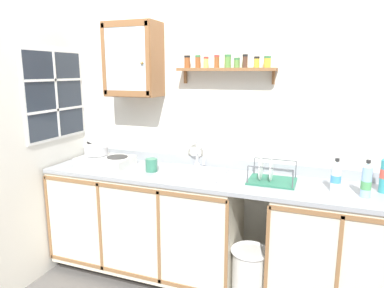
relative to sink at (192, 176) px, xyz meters
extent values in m
cube|color=silver|center=(0.17, 0.27, 0.41)|extent=(3.38, 0.05, 2.62)
cube|color=black|center=(-0.41, -0.01, -0.86)|extent=(1.54, 0.51, 0.08)
cube|color=beige|center=(-0.41, -0.04, -0.41)|extent=(1.57, 0.57, 0.81)
cube|color=brown|center=(-0.41, -0.33, -0.04)|extent=(1.57, 0.01, 0.03)
cube|color=brown|center=(-0.41, -0.33, -0.77)|extent=(1.57, 0.01, 0.03)
cube|color=brown|center=(-1.19, -0.33, -0.41)|extent=(0.02, 0.01, 0.75)
cube|color=brown|center=(-0.67, -0.33, -0.41)|extent=(0.02, 0.01, 0.75)
cube|color=brown|center=(-0.15, -0.33, -0.41)|extent=(0.02, 0.01, 0.75)
cube|color=brown|center=(0.38, -0.33, -0.41)|extent=(0.02, 0.01, 0.75)
cube|color=beige|center=(1.10, -0.04, -0.41)|extent=(0.88, 0.57, 0.81)
cube|color=brown|center=(1.10, -0.33, -0.04)|extent=(0.88, 0.01, 0.03)
cube|color=brown|center=(0.66, -0.33, -0.41)|extent=(0.02, 0.01, 0.75)
cube|color=brown|center=(1.10, -0.33, -0.41)|extent=(0.02, 0.01, 0.75)
cube|color=gray|center=(0.17, -0.04, 0.01)|extent=(2.74, 0.60, 0.03)
cube|color=gray|center=(0.17, 0.24, 0.07)|extent=(2.74, 0.02, 0.08)
cube|color=silver|center=(0.00, -0.02, 0.03)|extent=(0.51, 0.41, 0.01)
cube|color=slate|center=(0.00, -0.02, -0.09)|extent=(0.43, 0.33, 0.01)
cube|color=slate|center=(0.00, 0.15, -0.03)|extent=(0.43, 0.01, 0.12)
cube|color=slate|center=(0.00, -0.19, -0.03)|extent=(0.43, 0.01, 0.12)
cylinder|color=#4C4C51|center=(0.00, -0.02, -0.09)|extent=(0.04, 0.04, 0.01)
cylinder|color=silver|center=(-0.03, 0.21, 0.04)|extent=(0.05, 0.05, 0.02)
cylinder|color=silver|center=(-0.03, 0.21, 0.14)|extent=(0.02, 0.02, 0.19)
torus|color=silver|center=(-0.03, 0.14, 0.24)|extent=(0.14, 0.02, 0.14)
cylinder|color=silver|center=(0.03, 0.21, 0.07)|extent=(0.02, 0.02, 0.05)
cube|color=silver|center=(-0.77, -0.05, 0.06)|extent=(0.44, 0.30, 0.08)
cylinder|color=#2D2D2D|center=(-0.88, -0.03, 0.11)|extent=(0.18, 0.18, 0.01)
cylinder|color=#2D2D2D|center=(-0.67, -0.03, 0.11)|extent=(0.18, 0.18, 0.01)
cylinder|color=black|center=(-0.88, -0.19, 0.06)|extent=(0.03, 0.02, 0.03)
cylinder|color=black|center=(-0.67, -0.19, 0.06)|extent=(0.03, 0.02, 0.03)
cylinder|color=silver|center=(-0.88, -0.03, 0.14)|extent=(0.20, 0.20, 0.07)
torus|color=silver|center=(-0.88, -0.03, 0.18)|extent=(0.21, 0.21, 0.01)
cylinder|color=black|center=(-1.02, 0.08, 0.17)|extent=(0.14, 0.12, 0.02)
cylinder|color=silver|center=(1.05, -0.06, 0.11)|extent=(0.06, 0.06, 0.18)
cone|color=silver|center=(1.05, -0.06, 0.22)|extent=(0.06, 0.06, 0.03)
cylinder|color=#262626|center=(1.05, -0.06, 0.24)|extent=(0.03, 0.03, 0.02)
cylinder|color=#3F8CCC|center=(1.05, -0.06, 0.11)|extent=(0.07, 0.07, 0.05)
cylinder|color=#8CB7E0|center=(1.23, -0.11, 0.12)|extent=(0.06, 0.06, 0.20)
cone|color=#8CB7E0|center=(1.23, -0.11, 0.24)|extent=(0.06, 0.06, 0.03)
cylinder|color=#262626|center=(1.23, -0.11, 0.26)|extent=(0.03, 0.03, 0.02)
cylinder|color=#4C9959|center=(1.23, -0.11, 0.10)|extent=(0.06, 0.06, 0.06)
cube|color=#26664C|center=(0.63, -0.01, 0.03)|extent=(0.34, 0.28, 0.01)
cylinder|color=#4C4F54|center=(0.47, -0.13, 0.10)|extent=(0.01, 0.01, 0.13)
cylinder|color=#4C4F54|center=(0.78, -0.13, 0.10)|extent=(0.01, 0.01, 0.13)
cylinder|color=#4C4F54|center=(0.47, 0.12, 0.10)|extent=(0.01, 0.01, 0.13)
cylinder|color=#4C4F54|center=(0.78, 0.12, 0.10)|extent=(0.01, 0.01, 0.13)
cylinder|color=#4C4F54|center=(0.63, -0.13, 0.16)|extent=(0.31, 0.01, 0.01)
cylinder|color=#4C4F54|center=(0.63, 0.12, 0.16)|extent=(0.31, 0.01, 0.01)
cylinder|color=white|center=(0.54, -0.01, 0.11)|extent=(0.01, 0.16, 0.16)
cylinder|color=white|center=(0.62, -0.01, 0.11)|extent=(0.01, 0.16, 0.16)
cylinder|color=#337259|center=(-0.32, -0.07, 0.08)|extent=(0.10, 0.10, 0.10)
torus|color=#337259|center=(-0.32, -0.02, 0.08)|extent=(0.02, 0.07, 0.07)
cube|color=brown|center=(-0.56, 0.12, 0.91)|extent=(0.45, 0.26, 0.60)
cube|color=silver|center=(-0.56, -0.02, 0.91)|extent=(0.37, 0.01, 0.49)
cube|color=brown|center=(-0.76, -0.02, 0.91)|extent=(0.04, 0.01, 0.56)
cube|color=brown|center=(-0.36, -0.02, 0.91)|extent=(0.04, 0.01, 0.56)
cube|color=brown|center=(-0.56, -0.02, 1.18)|extent=(0.42, 0.01, 0.05)
cube|color=brown|center=(-0.56, -0.02, 0.64)|extent=(0.42, 0.01, 0.05)
sphere|color=olive|center=(-0.41, -0.03, 0.88)|extent=(0.02, 0.02, 0.02)
cube|color=brown|center=(0.21, 0.18, 0.83)|extent=(0.78, 0.14, 0.02)
cube|color=brown|center=(-0.15, 0.23, 0.77)|extent=(0.02, 0.03, 0.10)
cube|color=brown|center=(0.57, 0.23, 0.77)|extent=(0.02, 0.03, 0.10)
cylinder|color=brown|center=(-0.11, 0.17, 0.89)|extent=(0.05, 0.05, 0.08)
cylinder|color=black|center=(-0.11, 0.17, 0.93)|extent=(0.05, 0.05, 0.02)
cylinder|color=brown|center=(-0.02, 0.18, 0.89)|extent=(0.04, 0.04, 0.08)
cylinder|color=#33723F|center=(-0.02, 0.18, 0.94)|extent=(0.04, 0.04, 0.02)
cylinder|color=#E0C659|center=(0.05, 0.17, 0.88)|extent=(0.04, 0.04, 0.07)
cylinder|color=red|center=(0.05, 0.17, 0.92)|extent=(0.04, 0.04, 0.02)
cylinder|color=brown|center=(0.14, 0.17, 0.89)|extent=(0.04, 0.04, 0.08)
cylinder|color=red|center=(0.14, 0.17, 0.93)|extent=(0.04, 0.04, 0.02)
cylinder|color=#598C3F|center=(0.22, 0.19, 0.89)|extent=(0.05, 0.05, 0.08)
cylinder|color=#33723F|center=(0.22, 0.19, 0.94)|extent=(0.05, 0.05, 0.02)
cylinder|color=#598C3F|center=(0.30, 0.18, 0.87)|extent=(0.04, 0.04, 0.06)
cylinder|color=#33723F|center=(0.30, 0.18, 0.91)|extent=(0.05, 0.05, 0.02)
cylinder|color=#4C3326|center=(0.36, 0.18, 0.89)|extent=(0.04, 0.04, 0.08)
cylinder|color=black|center=(0.36, 0.18, 0.94)|extent=(0.04, 0.04, 0.02)
cylinder|color=gold|center=(0.45, 0.17, 0.88)|extent=(0.04, 0.04, 0.07)
cylinder|color=black|center=(0.45, 0.17, 0.92)|extent=(0.04, 0.04, 0.02)
cylinder|color=gold|center=(0.53, 0.18, 0.88)|extent=(0.05, 0.05, 0.07)
cylinder|color=#33723F|center=(0.53, 0.18, 0.92)|extent=(0.05, 0.05, 0.02)
cube|color=#262D38|center=(-1.20, -0.11, 0.62)|extent=(0.01, 0.65, 0.71)
cube|color=white|center=(-1.21, -0.11, 0.62)|extent=(0.02, 0.70, 0.76)
cube|color=white|center=(-1.20, -0.11, 0.62)|extent=(0.01, 0.02, 0.71)
cube|color=white|center=(-1.20, -0.11, 0.49)|extent=(0.01, 0.65, 0.02)
cube|color=white|center=(-1.20, -0.11, 0.75)|extent=(0.01, 0.65, 0.02)
cylinder|color=silver|center=(0.52, -0.17, -0.68)|extent=(0.25, 0.25, 0.44)
torus|color=white|center=(0.52, -0.17, -0.46)|extent=(0.29, 0.29, 0.03)
camera|label=1|loc=(0.94, -2.49, 0.82)|focal=32.60mm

